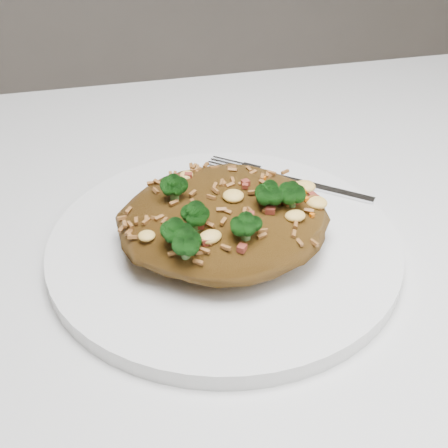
{
  "coord_description": "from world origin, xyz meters",
  "views": [
    {
      "loc": [
        0.01,
        -0.36,
        1.07
      ],
      "look_at": [
        0.1,
        0.03,
        0.78
      ],
      "focal_mm": 50.0,
      "sensor_mm": 36.0,
      "label": 1
    }
  ],
  "objects_px": {
    "fork": "(296,182)",
    "fried_rice": "(224,212)",
    "plate": "(224,246)",
    "dining_table": "(118,379)"
  },
  "relations": [
    {
      "from": "fried_rice",
      "to": "fork",
      "type": "relative_size",
      "value": 1.23
    },
    {
      "from": "dining_table",
      "to": "plate",
      "type": "distance_m",
      "value": 0.14
    },
    {
      "from": "fried_rice",
      "to": "fork",
      "type": "bearing_deg",
      "value": 39.38
    },
    {
      "from": "fork",
      "to": "fried_rice",
      "type": "bearing_deg",
      "value": -102.19
    },
    {
      "from": "fork",
      "to": "plate",
      "type": "bearing_deg",
      "value": -102.62
    },
    {
      "from": "fried_rice",
      "to": "fork",
      "type": "xyz_separation_m",
      "value": [
        0.08,
        0.07,
        -0.03
      ]
    },
    {
      "from": "plate",
      "to": "dining_table",
      "type": "bearing_deg",
      "value": -160.83
    },
    {
      "from": "plate",
      "to": "fried_rice",
      "type": "height_order",
      "value": "fried_rice"
    },
    {
      "from": "plate",
      "to": "fork",
      "type": "distance_m",
      "value": 0.11
    },
    {
      "from": "plate",
      "to": "fried_rice",
      "type": "bearing_deg",
      "value": -107.83
    }
  ]
}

